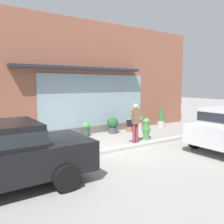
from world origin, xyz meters
name	(u,v)px	position (x,y,z in m)	size (l,w,h in m)	color
ground_plane	(117,149)	(0.00, 0.00, 0.00)	(60.00, 60.00, 0.00)	gray
curb_strip	(120,149)	(0.00, -0.20, 0.06)	(14.00, 0.24, 0.12)	#B2B2AD
storefront	(79,79)	(0.01, 3.19, 2.62)	(14.00, 0.81, 5.33)	#935642
fire_hydrant	(146,129)	(1.93, 0.58, 0.46)	(0.44, 0.41, 0.91)	#4C8C47
pedestrian_with_handbag	(135,121)	(1.08, 0.32, 0.91)	(0.63, 0.21, 1.59)	#8E333D
potted_plant_window_center	(161,116)	(4.53, 2.30, 0.64)	(0.40, 0.40, 1.33)	#B7B2A3
potted_plant_window_left	(86,129)	(0.00, 2.52, 0.32)	(0.31, 0.31, 0.64)	#33473D
potted_plant_low_front	(25,137)	(-2.67, 2.57, 0.29)	(0.44, 0.44, 0.56)	#9E6042
potted_plant_corner_tall	(129,125)	(2.31, 2.29, 0.34)	(0.34, 0.34, 0.67)	#9E6042
potted_plant_near_hydrant	(139,122)	(3.13, 2.52, 0.40)	(0.40, 0.40, 0.74)	#B7B2A3
potted_plant_by_entrance	(113,124)	(1.38, 2.39, 0.43)	(0.54, 0.54, 0.79)	#4C4C51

